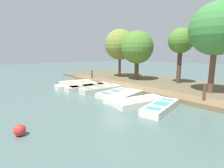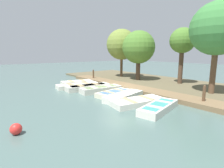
% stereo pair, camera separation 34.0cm
% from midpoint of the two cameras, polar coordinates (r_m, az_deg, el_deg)
% --- Properties ---
extents(ground_plane, '(80.00, 80.00, 0.00)m').
position_cam_midpoint_polar(ground_plane, '(13.65, 0.87, -2.17)').
color(ground_plane, '#4C6660').
extents(shore_bank, '(8.00, 24.00, 0.17)m').
position_cam_midpoint_polar(shore_bank, '(17.26, 13.58, 0.44)').
color(shore_bank, brown).
rests_on(shore_bank, ground_plane).
extents(dock_walkway, '(1.57, 15.89, 0.28)m').
position_cam_midpoint_polar(dock_walkway, '(14.45, 4.63, -0.94)').
color(dock_walkway, brown).
rests_on(dock_walkway, ground_plane).
extents(rowboat_0, '(2.97, 1.69, 0.38)m').
position_cam_midpoint_polar(rowboat_0, '(16.48, -12.31, 0.41)').
color(rowboat_0, beige).
rests_on(rowboat_0, ground_plane).
extents(rowboat_1, '(3.63, 1.68, 0.37)m').
position_cam_midpoint_polar(rowboat_1, '(15.04, -11.93, -0.52)').
color(rowboat_1, silver).
rests_on(rowboat_1, ground_plane).
extents(rowboat_2, '(3.64, 1.27, 0.41)m').
position_cam_midpoint_polar(rowboat_2, '(14.14, -8.61, -1.01)').
color(rowboat_2, beige).
rests_on(rowboat_2, ground_plane).
extents(rowboat_3, '(3.19, 1.30, 0.44)m').
position_cam_midpoint_polar(rowboat_3, '(13.14, -4.45, -1.71)').
color(rowboat_3, beige).
rests_on(rowboat_3, ground_plane).
extents(rowboat_4, '(2.86, 1.49, 0.34)m').
position_cam_midpoint_polar(rowboat_4, '(12.09, 0.06, -2.99)').
color(rowboat_4, beige).
rests_on(rowboat_4, ground_plane).
extents(rowboat_5, '(3.28, 1.70, 0.40)m').
position_cam_midpoint_polar(rowboat_5, '(11.13, 3.33, -4.00)').
color(rowboat_5, silver).
rests_on(rowboat_5, ground_plane).
extents(rowboat_6, '(3.31, 1.76, 0.35)m').
position_cam_midpoint_polar(rowboat_6, '(10.14, 8.00, -5.66)').
color(rowboat_6, silver).
rests_on(rowboat_6, ground_plane).
extents(rowboat_7, '(3.11, 1.65, 0.38)m').
position_cam_midpoint_polar(rowboat_7, '(9.32, 14.58, -7.24)').
color(rowboat_7, silver).
rests_on(rowboat_7, ground_plane).
extents(mooring_post_near, '(0.16, 0.16, 1.17)m').
position_cam_midpoint_polar(mooring_post_near, '(18.56, -7.10, 2.91)').
color(mooring_post_near, brown).
rests_on(mooring_post_near, ground_plane).
extents(mooring_post_far, '(0.16, 0.16, 1.17)m').
position_cam_midpoint_polar(mooring_post_far, '(10.99, 27.08, -3.19)').
color(mooring_post_far, brown).
rests_on(mooring_post_far, ground_plane).
extents(buoy, '(0.42, 0.42, 0.42)m').
position_cam_midpoint_polar(buoy, '(7.30, -29.14, -13.02)').
color(buoy, red).
rests_on(buoy, ground_plane).
extents(park_tree_far_left, '(3.43, 3.43, 5.55)m').
position_cam_midpoint_polar(park_tree_far_left, '(20.28, 2.08, 12.73)').
color(park_tree_far_left, brown).
rests_on(park_tree_far_left, ground_plane).
extents(park_tree_left, '(3.26, 3.26, 5.09)m').
position_cam_midpoint_polar(park_tree_left, '(18.01, 7.66, 11.72)').
color(park_tree_left, '#4C3828').
rests_on(park_tree_left, ground_plane).
extents(park_tree_center, '(2.21, 2.21, 5.08)m').
position_cam_midpoint_polar(park_tree_center, '(16.89, 20.99, 12.76)').
color(park_tree_center, '#4C3828').
rests_on(park_tree_center, ground_plane).
extents(park_tree_right, '(3.46, 3.46, 6.19)m').
position_cam_midpoint_polar(park_tree_right, '(13.74, 30.25, 15.16)').
color(park_tree_right, brown).
rests_on(park_tree_right, ground_plane).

